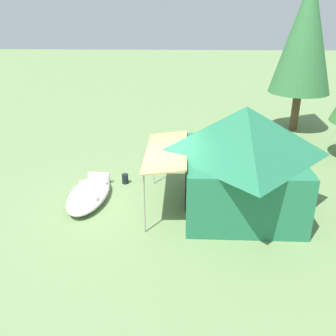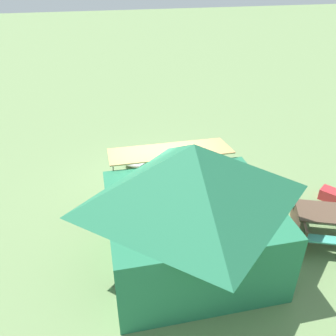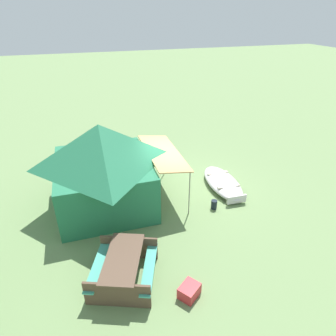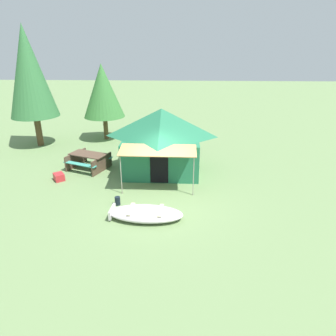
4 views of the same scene
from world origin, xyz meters
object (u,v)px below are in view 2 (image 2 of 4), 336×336
object	(u,v)px
beached_rowboat	(162,158)
canvas_cabin_tent	(191,206)
cooler_box	(330,195)
fuel_can	(204,169)
picnic_table	(332,222)

from	to	relation	value
beached_rowboat	canvas_cabin_tent	distance (m)	4.52
canvas_cabin_tent	cooler_box	distance (m)	4.80
beached_rowboat	fuel_can	distance (m)	1.45
beached_rowboat	canvas_cabin_tent	bearing A→B (deg)	86.16
beached_rowboat	canvas_cabin_tent	size ratio (longest dim) A/B	0.61
picnic_table	cooler_box	world-z (taller)	picnic_table
picnic_table	fuel_can	distance (m)	4.00
beached_rowboat	fuel_can	xyz separation A→B (m)	(-1.14, 0.90, -0.04)
canvas_cabin_tent	beached_rowboat	bearing A→B (deg)	-93.84
beached_rowboat	cooler_box	xyz separation A→B (m)	(-4.12, 2.95, -0.04)
picnic_table	cooler_box	xyz separation A→B (m)	(-0.94, -1.37, -0.32)
canvas_cabin_tent	picnic_table	world-z (taller)	canvas_cabin_tent
cooler_box	fuel_can	size ratio (longest dim) A/B	1.54
beached_rowboat	canvas_cabin_tent	world-z (taller)	canvas_cabin_tent
canvas_cabin_tent	picnic_table	size ratio (longest dim) A/B	1.99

